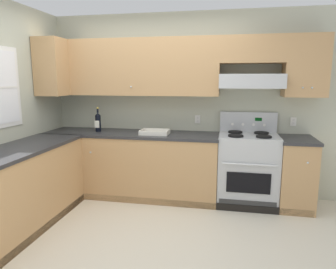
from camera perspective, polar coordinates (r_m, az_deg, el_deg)
ground_plane at (r=3.36m, az=-7.49°, el=-19.01°), size 7.04×7.04×0.00m
wall_back at (r=4.34m, az=3.50°, el=8.10°), size 4.68×0.57×2.55m
counter_back_run at (r=4.30m, az=-2.45°, el=-5.82°), size 3.60×0.65×0.91m
counter_left_run at (r=3.74m, az=-26.33°, el=-9.40°), size 0.63×1.91×0.91m
stove at (r=4.20m, az=14.52°, el=-6.15°), size 0.76×0.62×1.20m
wine_bottle at (r=4.44m, az=-12.88°, el=2.33°), size 0.08×0.08×0.35m
bowl at (r=4.13m, az=-2.48°, el=0.32°), size 0.38×0.26×0.06m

